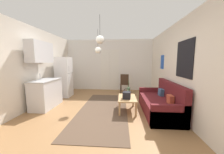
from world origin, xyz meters
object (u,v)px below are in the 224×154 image
object	(u,v)px
refrigerator	(64,77)
accent_chair	(125,83)
handbag	(127,95)
bamboo_vase	(128,91)
pendant_lamp_far	(98,50)
pendant_lamp_near	(100,40)
coffee_table	(127,99)
couch	(161,103)

from	to	relation	value
refrigerator	accent_chair	size ratio (longest dim) A/B	1.84
accent_chair	handbag	bearing A→B (deg)	95.12
handbag	accent_chair	xyz separation A→B (m)	(-0.00, 2.28, -0.02)
bamboo_vase	pendant_lamp_far	xyz separation A→B (m)	(-1.08, 0.48, 1.36)
accent_chair	pendant_lamp_near	xyz separation A→B (m)	(-0.69, -2.75, 1.54)
handbag	accent_chair	distance (m)	2.28
bamboo_vase	pendant_lamp_far	bearing A→B (deg)	156.05
accent_chair	pendant_lamp_far	distance (m)	2.22
handbag	refrigerator	bearing A→B (deg)	149.67
refrigerator	accent_chair	bearing A→B (deg)	16.18
coffee_table	bamboo_vase	bearing A→B (deg)	79.16
refrigerator	pendant_lamp_near	size ratio (longest dim) A/B	2.43
couch	pendant_lamp_near	world-z (taller)	pendant_lamp_near
refrigerator	pendant_lamp_near	xyz separation A→B (m)	(1.91, -2.00, 1.20)
pendant_lamp_near	pendant_lamp_far	distance (m)	1.39
bamboo_vase	refrigerator	bearing A→B (deg)	157.20
handbag	pendant_lamp_far	size ratio (longest dim) A/B	0.36
refrigerator	couch	bearing A→B (deg)	-22.19
bamboo_vase	refrigerator	world-z (taller)	refrigerator
couch	bamboo_vase	distance (m)	1.04
handbag	refrigerator	xyz separation A→B (m)	(-2.61, 1.52, 0.32)
coffee_table	refrigerator	world-z (taller)	refrigerator
couch	bamboo_vase	bearing A→B (deg)	159.60
couch	pendant_lamp_near	size ratio (longest dim) A/B	2.76
couch	coffee_table	bearing A→B (deg)	176.20
couch	pendant_lamp_near	xyz separation A→B (m)	(-1.71, -0.52, 1.76)
coffee_table	pendant_lamp_far	bearing A→B (deg)	143.27
pendant_lamp_far	coffee_table	bearing A→B (deg)	-36.73
couch	accent_chair	size ratio (longest dim) A/B	2.09
bamboo_vase	couch	bearing A→B (deg)	-20.40
pendant_lamp_near	bamboo_vase	bearing A→B (deg)	48.43
refrigerator	pendant_lamp_near	bearing A→B (deg)	-46.29
accent_chair	pendant_lamp_far	bearing A→B (deg)	59.53
coffee_table	handbag	world-z (taller)	handbag
accent_chair	coffee_table	bearing A→B (deg)	95.61
bamboo_vase	coffee_table	bearing A→B (deg)	-100.84
coffee_table	accent_chair	distance (m)	2.17
refrigerator	pendant_lamp_far	size ratio (longest dim) A/B	2.00
couch	handbag	world-z (taller)	couch
bamboo_vase	handbag	world-z (taller)	bamboo_vase
pendant_lamp_far	pendant_lamp_near	bearing A→B (deg)	-77.21
bamboo_vase	handbag	size ratio (longest dim) A/B	1.55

